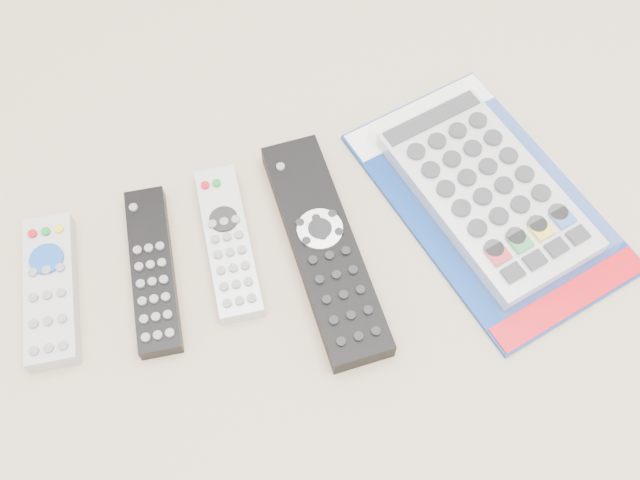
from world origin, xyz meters
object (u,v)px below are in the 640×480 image
object	(u,v)px
remote_small_grey	(51,290)
remote_large_black	(324,247)
remote_slim_black	(153,270)
jumbo_remote_packaged	(488,190)
remote_silver_dvd	(228,242)

from	to	relation	value
remote_small_grey	remote_large_black	distance (m)	0.27
remote_slim_black	remote_large_black	bearing A→B (deg)	-3.65
jumbo_remote_packaged	remote_large_black	bearing A→B (deg)	170.31
remote_slim_black	remote_silver_dvd	xyz separation A→B (m)	(0.08, 0.00, -0.00)
remote_slim_black	jumbo_remote_packaged	bearing A→B (deg)	2.98
remote_slim_black	jumbo_remote_packaged	distance (m)	0.35
remote_slim_black	remote_silver_dvd	distance (m)	0.08
remote_small_grey	jumbo_remote_packaged	world-z (taller)	jumbo_remote_packaged
remote_small_grey	remote_large_black	bearing A→B (deg)	-1.69
remote_small_grey	remote_silver_dvd	world-z (taller)	remote_small_grey
remote_silver_dvd	remote_large_black	world-z (taller)	remote_large_black
remote_large_black	remote_slim_black	bearing A→B (deg)	170.56
remote_small_grey	remote_silver_dvd	distance (m)	0.18
remote_silver_dvd	jumbo_remote_packaged	distance (m)	0.27
remote_slim_black	remote_large_black	world-z (taller)	remote_large_black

